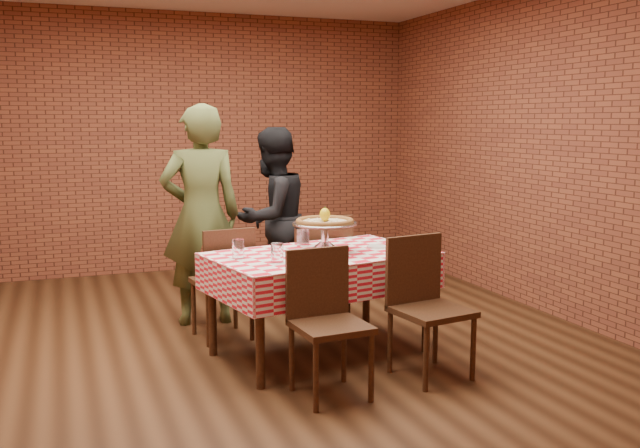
{
  "coord_description": "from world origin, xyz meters",
  "views": [
    {
      "loc": [
        -1.29,
        -5.02,
        1.71
      ],
      "look_at": [
        0.5,
        -0.22,
        0.95
      ],
      "focal_mm": 39.48,
      "sensor_mm": 36.0,
      "label": 1
    }
  ],
  "objects_px": {
    "pizza_stand": "(325,238)",
    "water_glass_right": "(238,249)",
    "pizza": "(325,222)",
    "chair_far_right": "(319,267)",
    "diner_black": "(272,219)",
    "chair_near_right": "(432,309)",
    "diner_olive": "(201,215)",
    "chair_far_left": "(222,282)",
    "chair_near_left": "(331,326)",
    "table": "(320,304)",
    "water_glass_left": "(277,253)",
    "condiment_caddy": "(302,237)"
  },
  "relations": [
    {
      "from": "pizza_stand",
      "to": "water_glass_right",
      "type": "height_order",
      "value": "pizza_stand"
    },
    {
      "from": "pizza",
      "to": "chair_far_right",
      "type": "height_order",
      "value": "pizza"
    },
    {
      "from": "diner_black",
      "to": "chair_near_right",
      "type": "bearing_deg",
      "value": 72.56
    },
    {
      "from": "pizza",
      "to": "diner_olive",
      "type": "relative_size",
      "value": 0.23
    },
    {
      "from": "pizza",
      "to": "chair_near_right",
      "type": "height_order",
      "value": "pizza"
    },
    {
      "from": "chair_far_left",
      "to": "diner_black",
      "type": "relative_size",
      "value": 0.54
    },
    {
      "from": "pizza",
      "to": "chair_far_left",
      "type": "xyz_separation_m",
      "value": [
        -0.63,
        0.63,
        -0.53
      ]
    },
    {
      "from": "chair_far_left",
      "to": "chair_far_right",
      "type": "relative_size",
      "value": 0.95
    },
    {
      "from": "chair_near_left",
      "to": "table",
      "type": "bearing_deg",
      "value": 69.65
    },
    {
      "from": "pizza",
      "to": "diner_olive",
      "type": "xyz_separation_m",
      "value": [
        -0.69,
        1.1,
        -0.06
      ]
    },
    {
      "from": "pizza_stand",
      "to": "diner_black",
      "type": "relative_size",
      "value": 0.29
    },
    {
      "from": "chair_far_left",
      "to": "chair_far_right",
      "type": "height_order",
      "value": "chair_far_right"
    },
    {
      "from": "water_glass_left",
      "to": "condiment_caddy",
      "type": "distance_m",
      "value": 0.67
    },
    {
      "from": "chair_far_left",
      "to": "diner_black",
      "type": "xyz_separation_m",
      "value": [
        0.64,
        0.74,
        0.38
      ]
    },
    {
      "from": "chair_far_right",
      "to": "chair_near_right",
      "type": "bearing_deg",
      "value": 102.38
    },
    {
      "from": "chair_far_left",
      "to": "condiment_caddy",
      "type": "bearing_deg",
      "value": 142.88
    },
    {
      "from": "table",
      "to": "chair_near_left",
      "type": "bearing_deg",
      "value": -105.98
    },
    {
      "from": "water_glass_right",
      "to": "condiment_caddy",
      "type": "xyz_separation_m",
      "value": [
        0.58,
        0.32,
        0.0
      ]
    },
    {
      "from": "pizza",
      "to": "water_glass_right",
      "type": "xyz_separation_m",
      "value": [
        -0.65,
        -0.01,
        -0.15
      ]
    },
    {
      "from": "chair_near_right",
      "to": "diner_black",
      "type": "relative_size",
      "value": 0.57
    },
    {
      "from": "chair_near_right",
      "to": "chair_far_left",
      "type": "bearing_deg",
      "value": 120.69
    },
    {
      "from": "water_glass_left",
      "to": "chair_far_right",
      "type": "distance_m",
      "value": 1.29
    },
    {
      "from": "table",
      "to": "pizza_stand",
      "type": "distance_m",
      "value": 0.49
    },
    {
      "from": "water_glass_left",
      "to": "chair_near_left",
      "type": "bearing_deg",
      "value": -72.62
    },
    {
      "from": "chair_near_right",
      "to": "chair_far_right",
      "type": "height_order",
      "value": "chair_far_right"
    },
    {
      "from": "chair_near_left",
      "to": "diner_black",
      "type": "relative_size",
      "value": 0.55
    },
    {
      "from": "chair_near_left",
      "to": "chair_far_right",
      "type": "relative_size",
      "value": 0.97
    },
    {
      "from": "chair_near_left",
      "to": "water_glass_left",
      "type": "bearing_deg",
      "value": 103.01
    },
    {
      "from": "condiment_caddy",
      "to": "pizza_stand",
      "type": "bearing_deg",
      "value": -73.75
    },
    {
      "from": "table",
      "to": "water_glass_left",
      "type": "height_order",
      "value": "water_glass_left"
    },
    {
      "from": "pizza",
      "to": "pizza_stand",
      "type": "bearing_deg",
      "value": 0.0
    },
    {
      "from": "table",
      "to": "diner_olive",
      "type": "height_order",
      "value": "diner_olive"
    },
    {
      "from": "chair_near_right",
      "to": "chair_far_left",
      "type": "height_order",
      "value": "chair_near_right"
    },
    {
      "from": "condiment_caddy",
      "to": "chair_near_right",
      "type": "xyz_separation_m",
      "value": [
        0.56,
        -1.02,
        -0.36
      ]
    },
    {
      "from": "water_glass_right",
      "to": "chair_far_left",
      "type": "distance_m",
      "value": 0.74
    },
    {
      "from": "pizza",
      "to": "condiment_caddy",
      "type": "height_order",
      "value": "pizza"
    },
    {
      "from": "water_glass_left",
      "to": "water_glass_right",
      "type": "distance_m",
      "value": 0.31
    },
    {
      "from": "chair_near_left",
      "to": "chair_near_right",
      "type": "distance_m",
      "value": 0.76
    },
    {
      "from": "chair_near_left",
      "to": "water_glass_right",
      "type": "bearing_deg",
      "value": 111.69
    },
    {
      "from": "water_glass_right",
      "to": "chair_near_right",
      "type": "relative_size",
      "value": 0.14
    },
    {
      "from": "table",
      "to": "chair_far_left",
      "type": "xyz_separation_m",
      "value": [
        -0.59,
        0.64,
        0.07
      ]
    },
    {
      "from": "chair_far_left",
      "to": "pizza_stand",
      "type": "bearing_deg",
      "value": 127.25
    },
    {
      "from": "pizza",
      "to": "water_glass_right",
      "type": "bearing_deg",
      "value": -179.24
    },
    {
      "from": "table",
      "to": "pizza_stand",
      "type": "relative_size",
      "value": 3.2
    },
    {
      "from": "pizza_stand",
      "to": "chair_near_left",
      "type": "bearing_deg",
      "value": -108.36
    },
    {
      "from": "pizza_stand",
      "to": "condiment_caddy",
      "type": "bearing_deg",
      "value": 102.23
    },
    {
      "from": "table",
      "to": "pizza",
      "type": "bearing_deg",
      "value": 6.73
    },
    {
      "from": "water_glass_right",
      "to": "diner_black",
      "type": "relative_size",
      "value": 0.08
    },
    {
      "from": "chair_near_left",
      "to": "diner_olive",
      "type": "distance_m",
      "value": 2.0
    },
    {
      "from": "pizza_stand",
      "to": "chair_near_left",
      "type": "height_order",
      "value": "pizza_stand"
    }
  ]
}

